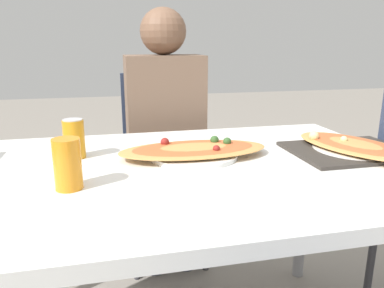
% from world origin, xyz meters
% --- Properties ---
extents(dining_table, '(1.38, 0.92, 0.74)m').
position_xyz_m(dining_table, '(0.00, 0.00, 0.67)').
color(dining_table, white).
rests_on(dining_table, ground_plane).
extents(chair_far_seated, '(0.40, 0.40, 0.95)m').
position_xyz_m(chair_far_seated, '(0.04, 0.79, 0.53)').
color(chair_far_seated, '#2D3851').
rests_on(chair_far_seated, ground_plane).
extents(person_seated, '(0.35, 0.26, 1.25)m').
position_xyz_m(person_seated, '(0.04, 0.68, 0.73)').
color(person_seated, '#2D2D38').
rests_on(person_seated, ground_plane).
extents(pizza_main, '(0.48, 0.28, 0.05)m').
position_xyz_m(pizza_main, '(0.04, 0.09, 0.76)').
color(pizza_main, white).
rests_on(pizza_main, dining_table).
extents(soda_can, '(0.07, 0.07, 0.12)m').
position_xyz_m(soda_can, '(-0.33, 0.16, 0.80)').
color(soda_can, orange).
rests_on(soda_can, dining_table).
extents(drink_glass, '(0.07, 0.07, 0.13)m').
position_xyz_m(drink_glass, '(-0.33, -0.11, 0.80)').
color(drink_glass, orange).
rests_on(drink_glass, dining_table).
extents(serving_tray, '(0.39, 0.30, 0.01)m').
position_xyz_m(serving_tray, '(0.56, 0.02, 0.74)').
color(serving_tray, '#332D28').
rests_on(serving_tray, dining_table).
extents(pizza_second, '(0.35, 0.47, 0.06)m').
position_xyz_m(pizza_second, '(0.57, 0.02, 0.76)').
color(pizza_second, white).
rests_on(pizza_second, dining_table).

